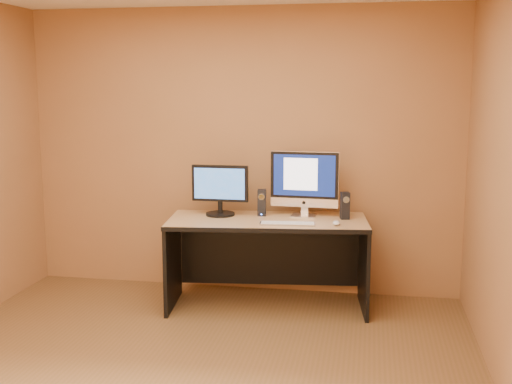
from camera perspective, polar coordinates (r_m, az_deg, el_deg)
floor at (r=4.38m, az=-6.66°, el=-16.35°), size 4.00×4.00×0.00m
walls at (r=3.99m, az=-7.02°, el=0.72°), size 4.00×4.00×2.60m
desk at (r=5.53m, az=1.02°, el=-6.38°), size 1.75×0.92×0.78m
imac at (r=5.53m, az=4.28°, el=0.77°), size 0.61×0.26×0.58m
second_monitor at (r=5.58m, az=-3.21°, el=0.14°), size 0.50×0.25×0.44m
speaker_left at (r=5.57m, az=0.52°, el=-0.94°), size 0.08×0.08×0.23m
speaker_right at (r=5.48m, az=7.91°, el=-1.21°), size 0.09×0.09×0.23m
keyboard at (r=5.24m, az=2.81°, el=-2.82°), size 0.46×0.16×0.02m
mouse at (r=5.26m, az=7.16°, el=-2.74°), size 0.06×0.11×0.04m
cable_a at (r=5.65m, az=4.85°, el=-1.99°), size 0.11×0.21×0.01m
cable_b at (r=5.72m, az=4.04°, el=-1.82°), size 0.09×0.17×0.01m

